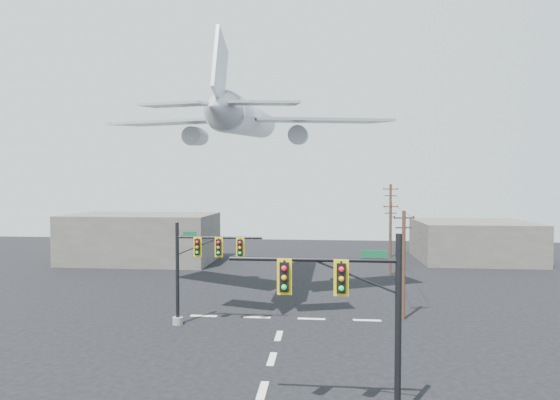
# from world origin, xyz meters

# --- Properties ---
(ground) EXTENTS (120.00, 120.00, 0.00)m
(ground) POSITION_xyz_m (0.00, 0.00, 0.00)
(ground) COLOR black
(ground) RESTS_ON ground
(lane_markings) EXTENTS (14.00, 21.20, 0.01)m
(lane_markings) POSITION_xyz_m (0.00, 5.33, 0.01)
(lane_markings) COLOR silver
(lane_markings) RESTS_ON ground
(signal_mast_near) EXTENTS (7.37, 0.86, 7.81)m
(signal_mast_near) POSITION_xyz_m (4.41, -2.51, 4.18)
(signal_mast_near) COLOR gray
(signal_mast_near) RESTS_ON ground
(signal_mast_far) EXTENTS (6.31, 0.79, 7.14)m
(signal_mast_far) POSITION_xyz_m (-5.79, 9.76, 4.01)
(signal_mast_far) COLOR gray
(signal_mast_far) RESTS_ON ground
(utility_pole_a) EXTENTS (1.57, 0.41, 7.90)m
(utility_pole_a) POSITION_xyz_m (8.61, 12.46, 4.13)
(utility_pole_a) COLOR #472D1E
(utility_pole_a) RESTS_ON ground
(utility_pole_b) EXTENTS (1.60, 0.27, 7.92)m
(utility_pole_b) POSITION_xyz_m (10.01, 29.05, 4.14)
(utility_pole_b) COLOR #472D1E
(utility_pole_b) RESTS_ON ground
(utility_pole_c) EXTENTS (1.97, 0.65, 9.78)m
(utility_pole_c) POSITION_xyz_m (11.78, 41.90, 5.12)
(utility_pole_c) COLOR #472D1E
(utility_pole_c) RESTS_ON ground
(power_lines) EXTENTS (4.79, 29.44, 0.89)m
(power_lines) POSITION_xyz_m (10.00, 27.20, 7.71)
(power_lines) COLOR black
(airliner) EXTENTS (25.42, 26.60, 6.98)m
(airliner) POSITION_xyz_m (-3.85, 18.92, 15.41)
(airliner) COLOR #A8ADB4
(building_left) EXTENTS (18.00, 10.00, 6.00)m
(building_left) POSITION_xyz_m (-20.00, 35.00, 3.00)
(building_left) COLOR #645E58
(building_left) RESTS_ON ground
(building_right) EXTENTS (14.00, 12.00, 5.00)m
(building_right) POSITION_xyz_m (22.00, 40.00, 2.50)
(building_right) COLOR #645E58
(building_right) RESTS_ON ground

